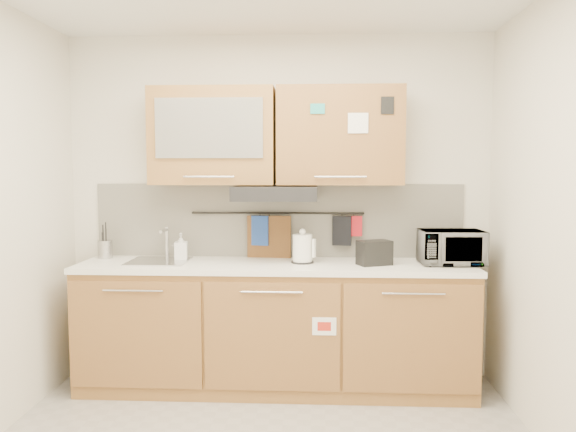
# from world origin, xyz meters

# --- Properties ---
(wall_back) EXTENTS (3.20, 0.00, 3.20)m
(wall_back) POSITION_xyz_m (0.00, 1.50, 1.30)
(wall_back) COLOR silver
(wall_back) RESTS_ON ground
(base_cabinet) EXTENTS (2.80, 0.64, 0.88)m
(base_cabinet) POSITION_xyz_m (0.00, 1.19, 0.41)
(base_cabinet) COLOR #9D6B37
(base_cabinet) RESTS_ON floor
(countertop) EXTENTS (2.82, 0.62, 0.04)m
(countertop) POSITION_xyz_m (0.00, 1.19, 0.90)
(countertop) COLOR white
(countertop) RESTS_ON base_cabinet
(backsplash) EXTENTS (2.80, 0.02, 0.56)m
(backsplash) POSITION_xyz_m (0.00, 1.49, 1.20)
(backsplash) COLOR silver
(backsplash) RESTS_ON countertop
(upper_cabinets) EXTENTS (1.82, 0.37, 0.70)m
(upper_cabinets) POSITION_xyz_m (-0.00, 1.32, 1.83)
(upper_cabinets) COLOR #9D6B37
(upper_cabinets) RESTS_ON wall_back
(range_hood) EXTENTS (0.60, 0.46, 0.10)m
(range_hood) POSITION_xyz_m (0.00, 1.25, 1.42)
(range_hood) COLOR black
(range_hood) RESTS_ON upper_cabinets
(sink) EXTENTS (0.42, 0.40, 0.26)m
(sink) POSITION_xyz_m (-0.85, 1.21, 0.92)
(sink) COLOR silver
(sink) RESTS_ON countertop
(utensil_rail) EXTENTS (1.30, 0.02, 0.02)m
(utensil_rail) POSITION_xyz_m (0.00, 1.45, 1.26)
(utensil_rail) COLOR black
(utensil_rail) RESTS_ON backsplash
(utensil_crock) EXTENTS (0.12, 0.12, 0.27)m
(utensil_crock) POSITION_xyz_m (-1.30, 1.35, 0.99)
(utensil_crock) COLOR #ABABAF
(utensil_crock) RESTS_ON countertop
(kettle) EXTENTS (0.19, 0.18, 0.25)m
(kettle) POSITION_xyz_m (0.20, 1.21, 1.02)
(kettle) COLOR white
(kettle) RESTS_ON countertop
(toaster) EXTENTS (0.26, 0.21, 0.17)m
(toaster) POSITION_xyz_m (0.70, 1.15, 1.01)
(toaster) COLOR black
(toaster) RESTS_ON countertop
(microwave) EXTENTS (0.45, 0.31, 0.24)m
(microwave) POSITION_xyz_m (1.25, 1.20, 1.04)
(microwave) COLOR #999999
(microwave) RESTS_ON countertop
(soap_bottle) EXTENTS (0.10, 0.11, 0.20)m
(soap_bottle) POSITION_xyz_m (-0.70, 1.28, 1.02)
(soap_bottle) COLOR #999999
(soap_bottle) RESTS_ON countertop
(cutting_board) EXTENTS (0.33, 0.05, 0.41)m
(cutting_board) POSITION_xyz_m (-0.06, 1.44, 1.03)
(cutting_board) COLOR brown
(cutting_board) RESTS_ON utensil_rail
(oven_mitt) EXTENTS (0.14, 0.06, 0.23)m
(oven_mitt) POSITION_xyz_m (-0.13, 1.44, 1.13)
(oven_mitt) COLOR navy
(oven_mitt) RESTS_ON utensil_rail
(dark_pouch) EXTENTS (0.15, 0.07, 0.22)m
(dark_pouch) POSITION_xyz_m (0.49, 1.44, 1.13)
(dark_pouch) COLOR black
(dark_pouch) RESTS_ON utensil_rail
(pot_holder) EXTENTS (0.12, 0.02, 0.15)m
(pot_holder) POSITION_xyz_m (0.58, 1.44, 1.16)
(pot_holder) COLOR #B31721
(pot_holder) RESTS_ON utensil_rail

